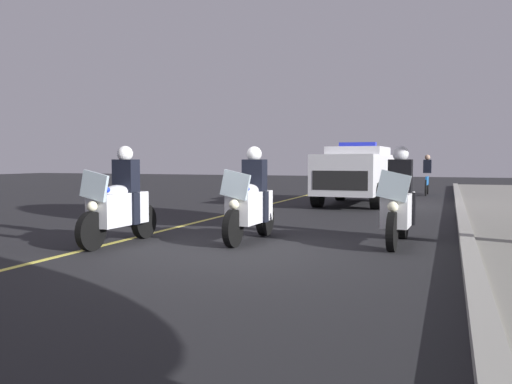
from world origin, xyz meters
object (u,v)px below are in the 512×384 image
object	(u,v)px
police_motorcycle_lead_left	(120,204)
police_suv	(357,172)
cyclist_background	(427,175)
police_motorcycle_trailing	(398,204)
police_motorcycle_lead_right	(250,203)

from	to	relation	value
police_motorcycle_lead_left	police_suv	distance (m)	10.08
cyclist_background	police_motorcycle_lead_left	bearing A→B (deg)	-16.28
police_motorcycle_lead_left	police_motorcycle_trailing	world-z (taller)	same
police_motorcycle_lead_left	police_motorcycle_trailing	size ratio (longest dim) A/B	1.00
police_motorcycle_lead_left	police_motorcycle_lead_right	size ratio (longest dim) A/B	1.00
police_motorcycle_trailing	police_motorcycle_lead_right	bearing A→B (deg)	-78.97
police_motorcycle_lead_left	police_motorcycle_trailing	bearing A→B (deg)	109.47
police_motorcycle_lead_right	police_suv	xyz separation A→B (m)	(-8.63, 0.50, 0.37)
police_motorcycle_lead_right	police_motorcycle_trailing	distance (m)	2.61
police_suv	cyclist_background	size ratio (longest dim) A/B	2.82
police_suv	cyclist_background	xyz separation A→B (m)	(-5.70, 2.00, -0.22)
police_motorcycle_trailing	cyclist_background	size ratio (longest dim) A/B	1.22
police_motorcycle_lead_right	police_suv	bearing A→B (deg)	176.71
police_motorcycle_lead_right	cyclist_background	world-z (taller)	police_motorcycle_lead_right
police_motorcycle_trailing	cyclist_background	world-z (taller)	police_motorcycle_trailing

